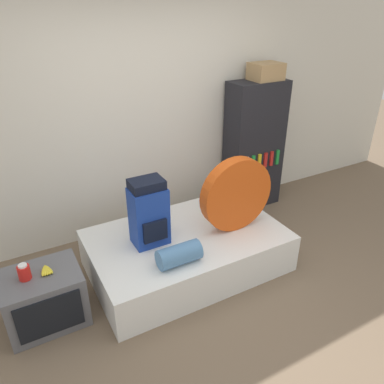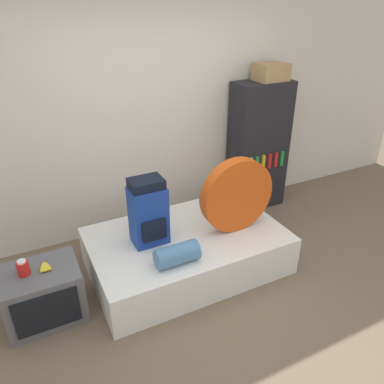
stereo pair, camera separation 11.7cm
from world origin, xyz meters
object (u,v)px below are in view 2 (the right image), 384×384
object	(u,v)px
backpack	(148,212)
sleeping_roll	(177,254)
bookshelf	(258,147)
tent_bag	(237,195)
cardboard_box	(271,72)
television	(44,294)
canister	(23,268)

from	to	relation	value
backpack	sleeping_roll	xyz separation A→B (m)	(0.09, -0.42, -0.22)
sleeping_roll	bookshelf	xyz separation A→B (m)	(1.65, 1.15, 0.31)
backpack	tent_bag	world-z (taller)	tent_bag
cardboard_box	tent_bag	bearing A→B (deg)	-137.45
television	cardboard_box	xyz separation A→B (m)	(2.83, 0.84, 1.46)
sleeping_roll	television	distance (m)	1.17
canister	cardboard_box	world-z (taller)	cardboard_box
backpack	tent_bag	size ratio (longest dim) A/B	0.86
tent_bag	canister	bearing A→B (deg)	177.94
backpack	television	bearing A→B (deg)	-173.60
sleeping_roll	television	size ratio (longest dim) A/B	0.62
sleeping_roll	bookshelf	size ratio (longest dim) A/B	0.24
bookshelf	sleeping_roll	bearing A→B (deg)	-145.01
tent_bag	canister	world-z (taller)	tent_bag
sleeping_roll	backpack	bearing A→B (deg)	102.28
cardboard_box	sleeping_roll	bearing A→B (deg)	-146.43
backpack	television	xyz separation A→B (m)	(-1.01, -0.11, -0.47)
television	canister	size ratio (longest dim) A/B	4.56
television	bookshelf	xyz separation A→B (m)	(2.75, 0.85, 0.56)
tent_bag	canister	xyz separation A→B (m)	(-1.95, 0.07, -0.22)
canister	sleeping_roll	bearing A→B (deg)	-14.83
tent_bag	sleeping_roll	bearing A→B (deg)	-161.72
tent_bag	television	world-z (taller)	tent_bag
television	bookshelf	world-z (taller)	bookshelf
canister	bookshelf	world-z (taller)	bookshelf
bookshelf	cardboard_box	xyz separation A→B (m)	(0.08, -0.01, 0.90)
bookshelf	backpack	bearing A→B (deg)	-157.10
television	canister	bearing A→B (deg)	173.12
bookshelf	television	bearing A→B (deg)	-162.85
cardboard_box	bookshelf	bearing A→B (deg)	176.47
tent_bag	bookshelf	xyz separation A→B (m)	(0.90, 0.91, 0.03)
backpack	cardboard_box	xyz separation A→B (m)	(1.82, 0.73, 0.99)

